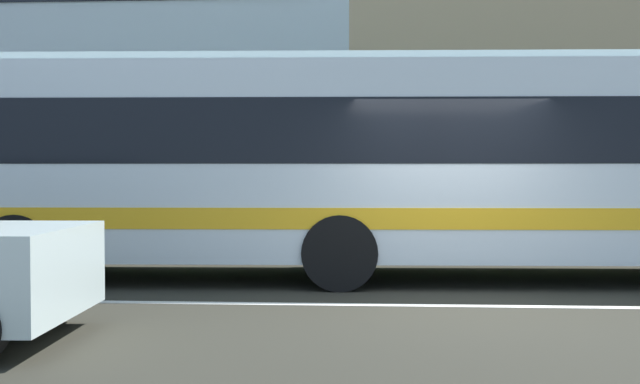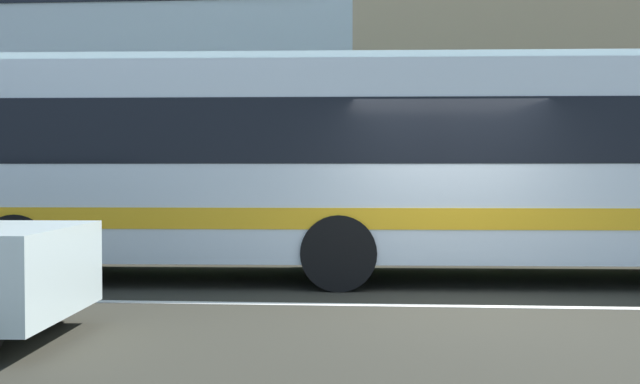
% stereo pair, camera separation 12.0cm
% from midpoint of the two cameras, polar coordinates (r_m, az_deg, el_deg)
% --- Properties ---
extents(ground_plane, '(160.00, 160.00, 0.00)m').
position_cam_midpoint_polar(ground_plane, '(8.99, 10.83, -8.50)').
color(ground_plane, '#2C2B22').
extents(lane_centre_line, '(60.00, 0.16, 0.01)m').
position_cam_midpoint_polar(lane_centre_line, '(8.99, 10.83, -8.48)').
color(lane_centre_line, silver).
rests_on(lane_centre_line, ground_plane).
extents(hedge_row_far, '(21.63, 1.10, 1.10)m').
position_cam_midpoint_polar(hedge_row_far, '(14.62, 7.63, -2.42)').
color(hedge_row_far, '#316E32').
rests_on(hedge_row_far, ground_plane).
extents(transit_bus, '(12.15, 3.05, 3.16)m').
position_cam_midpoint_polar(transit_bus, '(11.03, 5.73, 2.48)').
color(transit_bus, silver).
rests_on(transit_bus, ground_plane).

